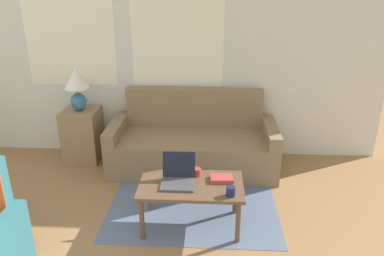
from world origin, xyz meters
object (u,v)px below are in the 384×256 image
(couch, at_px, (193,145))
(cup_navy, at_px, (197,172))
(laptop, at_px, (178,177))
(cup_yellow, at_px, (231,191))
(table_lamp, at_px, (77,85))
(coffee_table, at_px, (191,189))
(book_red, at_px, (222,179))

(couch, bearing_deg, cup_navy, -85.00)
(laptop, xyz_separation_m, cup_yellow, (0.46, -0.20, -0.01))
(cup_navy, height_order, cup_yellow, cup_yellow)
(table_lamp, height_order, cup_navy, table_lamp)
(table_lamp, distance_m, cup_yellow, 2.36)
(table_lamp, bearing_deg, coffee_table, -42.39)
(coffee_table, height_order, cup_yellow, cup_yellow)
(table_lamp, relative_size, laptop, 1.71)
(couch, distance_m, cup_navy, 1.07)
(laptop, distance_m, cup_yellow, 0.50)
(laptop, relative_size, book_red, 1.40)
(laptop, distance_m, book_red, 0.40)
(table_lamp, bearing_deg, laptop, -44.37)
(book_red, bearing_deg, couch, 105.87)
(couch, height_order, cup_navy, couch)
(coffee_table, distance_m, laptop, 0.16)
(couch, relative_size, coffee_table, 2.10)
(couch, relative_size, cup_navy, 24.97)
(table_lamp, bearing_deg, couch, -4.25)
(coffee_table, relative_size, cup_yellow, 11.21)
(couch, bearing_deg, table_lamp, 175.75)
(table_lamp, xyz_separation_m, cup_yellow, (1.77, -1.48, -0.49))
(table_lamp, relative_size, book_red, 2.40)
(table_lamp, xyz_separation_m, laptop, (1.31, -1.28, -0.48))
(cup_navy, bearing_deg, coffee_table, -105.83)
(coffee_table, relative_size, cup_navy, 11.91)
(couch, height_order, coffee_table, couch)
(book_red, bearing_deg, cup_navy, 160.64)
(couch, bearing_deg, book_red, -74.13)
(table_lamp, distance_m, coffee_table, 2.02)
(laptop, bearing_deg, book_red, 8.24)
(table_lamp, distance_m, laptop, 1.90)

